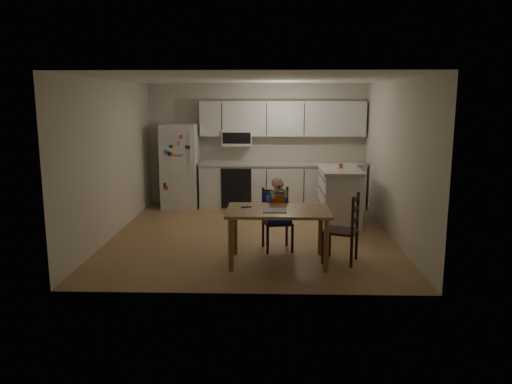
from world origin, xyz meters
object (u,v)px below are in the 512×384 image
object	(u,v)px
kitchen_island	(339,196)
red_cup	(341,166)
dining_table	(278,217)
refrigerator	(180,166)
chair_booster	(277,206)
chair_side	(348,224)

from	to	relation	value
kitchen_island	red_cup	bearing A→B (deg)	38.34
red_cup	dining_table	xyz separation A→B (m)	(-1.14, -2.26, -0.39)
refrigerator	chair_booster	size ratio (longest dim) A/B	1.59
dining_table	red_cup	bearing A→B (deg)	63.27
refrigerator	red_cup	world-z (taller)	refrigerator
chair_side	kitchen_island	bearing A→B (deg)	-165.55
refrigerator	red_cup	size ratio (longest dim) A/B	19.83
kitchen_island	chair_booster	xyz separation A→B (m)	(-1.13, -1.64, 0.15)
red_cup	kitchen_island	bearing A→B (deg)	-141.66
dining_table	chair_booster	bearing A→B (deg)	90.81
refrigerator	kitchen_island	bearing A→B (deg)	-22.43
chair_booster	chair_side	xyz separation A→B (m)	(0.95, -0.60, -0.11)
refrigerator	dining_table	size ratio (longest dim) A/B	1.23
chair_booster	chair_side	world-z (taller)	chair_booster
kitchen_island	chair_booster	bearing A→B (deg)	-124.75
refrigerator	kitchen_island	distance (m)	3.35
red_cup	chair_booster	size ratio (longest dim) A/B	0.08
dining_table	chair_side	size ratio (longest dim) A/B	1.45
kitchen_island	dining_table	size ratio (longest dim) A/B	0.97
red_cup	chair_booster	distance (m)	2.04
chair_booster	refrigerator	bearing A→B (deg)	112.57
dining_table	chair_booster	world-z (taller)	chair_booster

